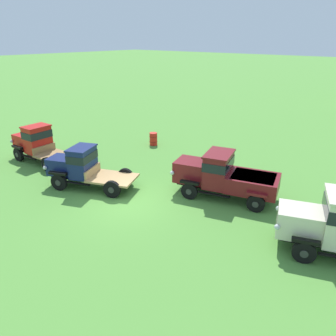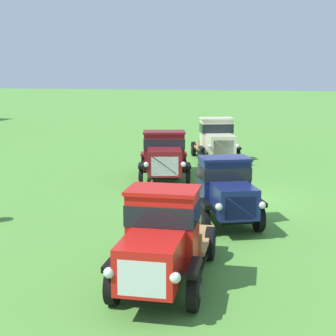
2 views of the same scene
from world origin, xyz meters
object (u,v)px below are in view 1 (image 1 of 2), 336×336
(vintage_truck_foreground_near, at_px, (37,143))
(vintage_truck_second_in_line, at_px, (81,166))
(vintage_truck_far_side, at_px, (331,224))
(vintage_truck_midrow_center, at_px, (223,175))
(oil_drum_beside_row, at_px, (153,139))

(vintage_truck_foreground_near, distance_m, vintage_truck_second_in_line, 5.12)
(vintage_truck_foreground_near, bearing_deg, vintage_truck_far_side, 5.53)
(vintage_truck_midrow_center, relative_size, vintage_truck_far_side, 1.04)
(vintage_truck_second_in_line, relative_size, vintage_truck_far_side, 0.97)
(vintage_truck_far_side, xyz_separation_m, oil_drum_beside_row, (-12.74, 5.07, -0.69))
(vintage_truck_midrow_center, xyz_separation_m, oil_drum_beside_row, (-7.69, 3.64, -0.63))
(vintage_truck_far_side, bearing_deg, vintage_truck_foreground_near, -174.47)
(vintage_truck_midrow_center, bearing_deg, vintage_truck_second_in_line, -149.59)
(oil_drum_beside_row, bearing_deg, vintage_truck_foreground_near, -117.24)
(vintage_truck_foreground_near, distance_m, vintage_truck_midrow_center, 11.50)
(vintage_truck_midrow_center, bearing_deg, vintage_truck_foreground_near, -164.91)
(vintage_truck_foreground_near, relative_size, vintage_truck_far_side, 0.95)
(vintage_truck_second_in_line, distance_m, vintage_truck_far_side, 11.26)
(vintage_truck_midrow_center, bearing_deg, oil_drum_beside_row, 154.65)
(vintage_truck_second_in_line, height_order, oil_drum_beside_row, vintage_truck_second_in_line)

